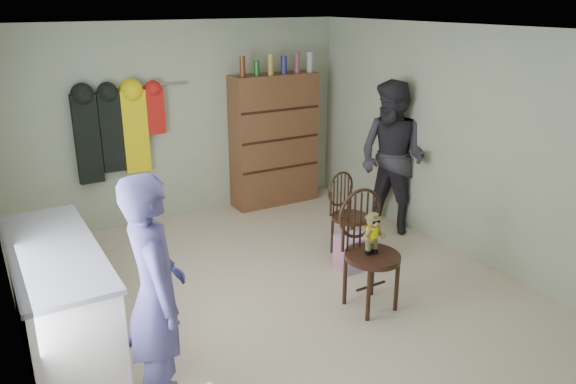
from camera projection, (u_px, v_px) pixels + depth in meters
ground_plane at (276, 293)px, 5.52m from camera, size 5.00×5.00×0.00m
room_walls at (249, 125)px, 5.43m from camera, size 5.00×5.00×5.00m
counter at (61, 302)px, 4.44m from camera, size 0.64×1.86×0.94m
chair_front at (369, 244)px, 5.11m from camera, size 0.51×0.51×1.12m
chair_far at (347, 211)px, 6.26m from camera, size 0.49×0.49×0.93m
striped_bag at (354, 252)px, 5.97m from camera, size 0.36×0.28×0.38m
person_left at (156, 295)px, 3.76m from camera, size 0.47×0.67×1.72m
person_right at (392, 158)px, 6.75m from camera, size 0.90×1.05×1.85m
dresser at (274, 139)px, 7.69m from camera, size 1.20×0.39×2.08m
coat_rack at (118, 131)px, 6.66m from camera, size 1.42×0.12×1.09m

